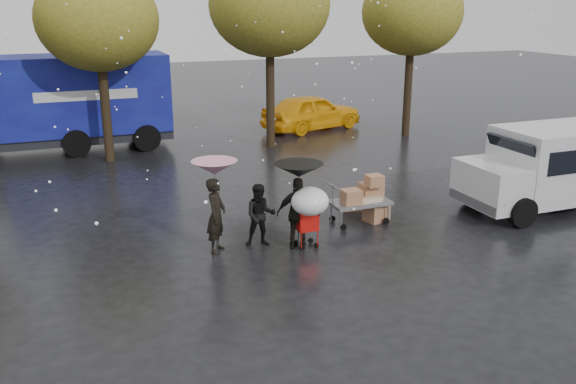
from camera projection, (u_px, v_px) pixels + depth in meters
name	position (u px, v px, depth m)	size (l,w,h in m)	color
ground	(316.00, 250.00, 13.74)	(90.00, 90.00, 0.00)	black
person_pink	(216.00, 215.00, 13.46)	(0.62, 0.41, 1.69)	black
person_middle	(260.00, 215.00, 13.81)	(0.71, 0.55, 1.46)	black
person_black	(299.00, 213.00, 13.62)	(0.97, 0.41, 1.66)	black
umbrella_pink	(214.00, 168.00, 13.14)	(1.00, 1.00, 2.09)	#4C4C4C
umbrella_black	(299.00, 170.00, 13.32)	(1.09, 1.09, 1.99)	#4C4C4C
vendor_cart	(363.00, 195.00, 15.23)	(1.52, 0.80, 1.27)	slate
shopping_cart	(309.00, 205.00, 13.49)	(0.84, 0.84, 1.46)	#BA0F0A
white_van	(555.00, 166.00, 16.30)	(4.91, 2.18, 2.20)	silver
blue_truck	(62.00, 104.00, 22.35)	(8.30, 2.60, 3.50)	#0E0C61
box_ground_near	(376.00, 211.00, 15.52)	(0.56, 0.45, 0.51)	brown
box_ground_far	(352.00, 203.00, 16.34)	(0.51, 0.39, 0.39)	brown
yellow_taxi	(312.00, 112.00, 26.39)	(1.83, 4.56, 1.55)	#FCAE0D
tree_row	(189.00, 12.00, 20.97)	(21.60, 4.40, 7.12)	black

